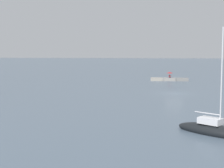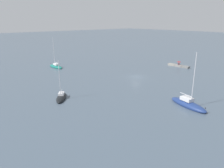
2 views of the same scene
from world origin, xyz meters
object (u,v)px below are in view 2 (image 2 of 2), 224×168
(person_seated_maroon_left, at_px, (179,64))
(sailboat_black_outer, at_px, (61,97))
(sailboat_navy_far, at_px, (188,104))
(umbrella_open_red, at_px, (179,62))
(sailboat_teal_near, at_px, (56,66))

(person_seated_maroon_left, bearing_deg, sailboat_black_outer, 86.33)
(person_seated_maroon_left, distance_m, sailboat_navy_far, 37.19)
(umbrella_open_red, bearing_deg, sailboat_teal_near, 50.95)
(person_seated_maroon_left, distance_m, sailboat_black_outer, 46.87)
(umbrella_open_red, relative_size, sailboat_black_outer, 0.16)
(person_seated_maroon_left, bearing_deg, sailboat_teal_near, 45.01)
(umbrella_open_red, height_order, sailboat_navy_far, sailboat_navy_far)
(person_seated_maroon_left, xyz_separation_m, sailboat_black_outer, (-1.82, 46.83, -0.63))
(sailboat_navy_far, bearing_deg, person_seated_maroon_left, -131.78)
(sailboat_teal_near, bearing_deg, umbrella_open_red, -41.80)
(person_seated_maroon_left, xyz_separation_m, sailboat_navy_far, (-21.53, 30.33, -0.53))
(person_seated_maroon_left, bearing_deg, sailboat_navy_far, 119.47)
(person_seated_maroon_left, distance_m, umbrella_open_red, 0.87)
(sailboat_teal_near, height_order, sailboat_navy_far, sailboat_navy_far)
(person_seated_maroon_left, height_order, sailboat_black_outer, sailboat_black_outer)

